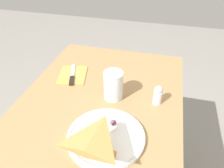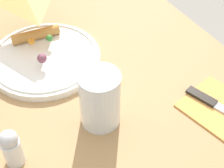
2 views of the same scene
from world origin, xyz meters
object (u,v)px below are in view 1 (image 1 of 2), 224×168
(plate_pizza, at_px, (106,136))
(milk_glass, at_px, (113,86))
(napkin_folded, at_px, (73,75))
(salt_shaker, at_px, (158,95))
(dining_table, at_px, (93,142))
(butter_knife, at_px, (72,75))

(plate_pizza, height_order, milk_glass, milk_glass)
(napkin_folded, height_order, salt_shaker, salt_shaker)
(dining_table, height_order, milk_glass, milk_glass)
(plate_pizza, relative_size, butter_knife, 1.48)
(salt_shaker, bearing_deg, dining_table, 124.75)
(dining_table, xyz_separation_m, butter_knife, (0.25, 0.17, 0.13))
(napkin_folded, bearing_deg, milk_glass, -115.72)
(plate_pizza, xyz_separation_m, salt_shaker, (0.22, -0.15, 0.03))
(milk_glass, xyz_separation_m, butter_knife, (0.10, 0.22, -0.05))
(dining_table, height_order, butter_knife, butter_knife)
(plate_pizza, distance_m, napkin_folded, 0.41)
(napkin_folded, xyz_separation_m, salt_shaker, (-0.10, -0.40, 0.04))
(milk_glass, relative_size, salt_shaker, 1.46)
(plate_pizza, height_order, butter_knife, plate_pizza)
(butter_knife, bearing_deg, plate_pizza, -160.32)
(milk_glass, xyz_separation_m, salt_shaker, (0.01, -0.17, -0.02))
(plate_pizza, bearing_deg, milk_glass, 7.62)
(milk_glass, distance_m, salt_shaker, 0.17)
(dining_table, xyz_separation_m, salt_shaker, (0.15, -0.22, 0.16))
(butter_knife, bearing_deg, salt_shaker, -121.79)
(dining_table, distance_m, butter_knife, 0.33)
(napkin_folded, bearing_deg, butter_knife, -161.36)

